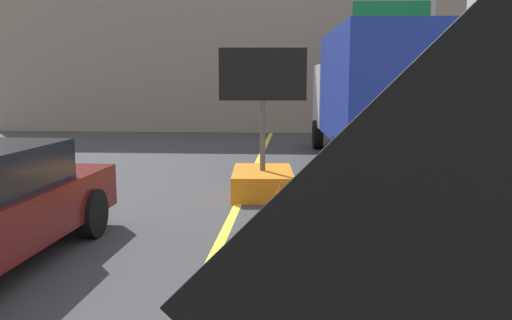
# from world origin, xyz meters

# --- Properties ---
(arrow_board_trailer) EXTENTS (1.60, 1.87, 2.70)m
(arrow_board_trailer) POSITION_xyz_m (0.37, 11.85, 0.48)
(arrow_board_trailer) COLOR orange
(arrow_board_trailer) RESTS_ON ground
(box_truck) EXTENTS (2.81, 7.94, 3.30)m
(box_truck) POSITION_xyz_m (2.94, 16.01, 1.80)
(box_truck) COLOR black
(box_truck) RESTS_ON ground
(highway_guide_sign) EXTENTS (2.79, 0.18, 5.00)m
(highway_guide_sign) POSITION_xyz_m (4.81, 21.21, 3.42)
(highway_guide_sign) COLOR gray
(highway_guide_sign) RESTS_ON ground
(far_building_block) EXTENTS (19.33, 9.34, 8.35)m
(far_building_block) POSITION_xyz_m (-2.09, 28.79, 4.18)
(far_building_block) COLOR gray
(far_building_block) RESTS_ON ground
(traffic_cone_mid_lane) EXTENTS (0.36, 0.36, 0.62)m
(traffic_cone_mid_lane) POSITION_xyz_m (0.72, 6.98, 0.30)
(traffic_cone_mid_lane) COLOR black
(traffic_cone_mid_lane) RESTS_ON ground
(traffic_cone_far_lane) EXTENTS (0.36, 0.36, 0.65)m
(traffic_cone_far_lane) POSITION_xyz_m (0.74, 9.58, 0.32)
(traffic_cone_far_lane) COLOR black
(traffic_cone_far_lane) RESTS_ON ground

